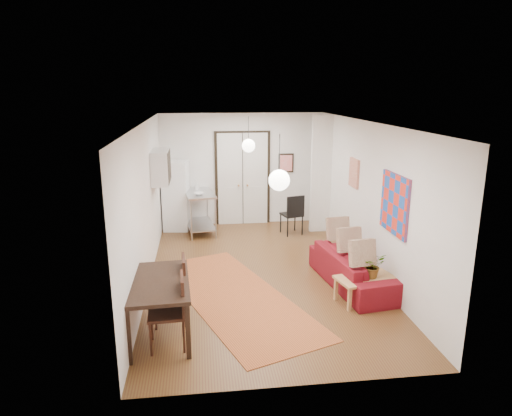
{
  "coord_description": "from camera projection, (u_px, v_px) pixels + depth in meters",
  "views": [
    {
      "loc": [
        -1.1,
        -8.21,
        3.5
      ],
      "look_at": [
        -0.04,
        0.28,
        1.25
      ],
      "focal_mm": 32.0,
      "sensor_mm": 36.0,
      "label": 1
    }
  ],
  "objects": [
    {
      "name": "bowl",
      "position": [
        199.0,
        194.0,
        10.93
      ],
      "size": [
        0.28,
        0.28,
        0.06
      ],
      "primitive_type": "imported",
      "rotation": [
        0.0,
        0.0,
        0.17
      ],
      "color": "silver",
      "rests_on": "kitchen_counter"
    },
    {
      "name": "painting_abstract",
      "position": [
        354.0,
        173.0,
        9.46
      ],
      "size": [
        0.05,
        0.5,
        0.6
      ],
      "primitive_type": "cube",
      "color": "beige",
      "rests_on": "wall_right"
    },
    {
      "name": "wall_right",
      "position": [
        368.0,
        198.0,
        8.78
      ],
      "size": [
        0.02,
        7.0,
        2.9
      ],
      "primitive_type": "cube",
      "color": "white",
      "rests_on": "floor"
    },
    {
      "name": "fridge",
      "position": [
        176.0,
        196.0,
        11.5
      ],
      "size": [
        0.69,
        0.69,
        1.75
      ],
      "primitive_type": "cube",
      "rotation": [
        0.0,
        0.0,
        -0.12
      ],
      "color": "white",
      "rests_on": "floor"
    },
    {
      "name": "painting_popart",
      "position": [
        395.0,
        204.0,
        7.53
      ],
      "size": [
        0.05,
        1.0,
        1.0
      ],
      "primitive_type": "cube",
      "color": "red",
      "rests_on": "wall_right"
    },
    {
      "name": "poster_back",
      "position": [
        286.0,
        163.0,
        11.96
      ],
      "size": [
        0.4,
        0.03,
        0.5
      ],
      "primitive_type": "cube",
      "color": "red",
      "rests_on": "wall_back"
    },
    {
      "name": "pendant_front",
      "position": [
        279.0,
        180.0,
        6.41
      ],
      "size": [
        0.3,
        0.3,
        0.8
      ],
      "color": "white",
      "rests_on": "ceiling"
    },
    {
      "name": "kitchen_counter",
      "position": [
        199.0,
        206.0,
        11.32
      ],
      "size": [
        0.85,
        1.41,
        1.02
      ],
      "rotation": [
        0.0,
        0.0,
        0.14
      ],
      "color": "#ACAEB1",
      "rests_on": "floor"
    },
    {
      "name": "black_side_chair",
      "position": [
        291.0,
        210.0,
        11.29
      ],
      "size": [
        0.56,
        0.57,
        1.0
      ],
      "rotation": [
        0.0,
        0.0,
        3.41
      ],
      "color": "black",
      "rests_on": "floor"
    },
    {
      "name": "kilim_rug",
      "position": [
        234.0,
        296.0,
        7.92
      ],
      "size": [
        2.87,
        4.39,
        0.01
      ],
      "primitive_type": "cube",
      "rotation": [
        0.0,
        0.0,
        0.36
      ],
      "color": "#AC542B",
      "rests_on": "floor"
    },
    {
      "name": "wall_cabinet",
      "position": [
        161.0,
        167.0,
        9.63
      ],
      "size": [
        0.35,
        1.0,
        0.7
      ],
      "primitive_type": "cube",
      "color": "silver",
      "rests_on": "wall_left"
    },
    {
      "name": "dining_table",
      "position": [
        158.0,
        287.0,
        6.53
      ],
      "size": [
        0.96,
        1.57,
        0.84
      ],
      "rotation": [
        0.0,
        0.0,
        0.06
      ],
      "color": "black",
      "rests_on": "floor"
    },
    {
      "name": "sofa",
      "position": [
        353.0,
        269.0,
        8.31
      ],
      "size": [
        1.14,
        2.27,
        0.63
      ],
      "primitive_type": "imported",
      "rotation": [
        0.0,
        0.0,
        1.71
      ],
      "color": "maroon",
      "rests_on": "floor"
    },
    {
      "name": "stub_partition",
      "position": [
        321.0,
        174.0,
        11.2
      ],
      "size": [
        0.5,
        0.1,
        2.9
      ],
      "primitive_type": "cube",
      "color": "white",
      "rests_on": "floor"
    },
    {
      "name": "print_left",
      "position": [
        156.0,
        161.0,
        10.08
      ],
      "size": [
        0.03,
        0.44,
        0.54
      ],
      "primitive_type": "cube",
      "color": "olive",
      "rests_on": "wall_left"
    },
    {
      "name": "potted_plant",
      "position": [
        373.0,
        265.0,
        7.59
      ],
      "size": [
        0.41,
        0.45,
        0.43
      ],
      "primitive_type": "imported",
      "rotation": [
        0.0,
        0.0,
        0.23
      ],
      "color": "#38642D",
      "rests_on": "coffee_table"
    },
    {
      "name": "wall_left",
      "position": [
        146.0,
        205.0,
        8.28
      ],
      "size": [
        0.02,
        7.0,
        2.9
      ],
      "primitive_type": "cube",
      "color": "white",
      "rests_on": "floor"
    },
    {
      "name": "pendant_back",
      "position": [
        249.0,
        146.0,
        10.25
      ],
      "size": [
        0.3,
        0.3,
        0.8
      ],
      "color": "white",
      "rests_on": "ceiling"
    },
    {
      "name": "ceiling",
      "position": [
        260.0,
        123.0,
        8.16
      ],
      "size": [
        4.2,
        7.0,
        0.02
      ],
      "primitive_type": "cube",
      "color": "white",
      "rests_on": "wall_back"
    },
    {
      "name": "wall_back",
      "position": [
        242.0,
        169.0,
        11.89
      ],
      "size": [
        4.2,
        0.02,
        2.9
      ],
      "primitive_type": "cube",
      "color": "white",
      "rests_on": "floor"
    },
    {
      "name": "coffee_table",
      "position": [
        366.0,
        281.0,
        7.65
      ],
      "size": [
        1.08,
        0.75,
        0.44
      ],
      "rotation": [
        0.0,
        0.0,
        0.23
      ],
      "color": "tan",
      "rests_on": "floor"
    },
    {
      "name": "dining_chair_near",
      "position": [
        170.0,
        282.0,
        7.02
      ],
      "size": [
        0.53,
        0.73,
        1.04
      ],
      "rotation": [
        0.0,
        0.0,
        -1.51
      ],
      "color": "#341910",
      "rests_on": "floor"
    },
    {
      "name": "dining_chair_far",
      "position": [
        167.0,
        303.0,
        6.34
      ],
      "size": [
        0.53,
        0.73,
        1.04
      ],
      "rotation": [
        0.0,
        0.0,
        -1.51
      ],
      "color": "#341910",
      "rests_on": "floor"
    },
    {
      "name": "floor",
      "position": [
        260.0,
        273.0,
        8.9
      ],
      "size": [
        7.0,
        7.0,
        0.0
      ],
      "primitive_type": "plane",
      "color": "brown",
      "rests_on": "ground"
    },
    {
      "name": "soap_bottle",
      "position": [
        197.0,
        186.0,
        11.44
      ],
      "size": [
        0.11,
        0.11,
        0.21
      ],
      "primitive_type": "imported",
      "rotation": [
        0.0,
        0.0,
        0.17
      ],
      "color": "#509EAF",
      "rests_on": "kitchen_counter"
    },
    {
      "name": "double_doors",
      "position": [
        243.0,
        179.0,
        11.91
      ],
      "size": [
        1.44,
        0.06,
        2.5
      ],
      "primitive_type": "cube",
      "color": "silver",
      "rests_on": "wall_back"
    },
    {
      "name": "wall_front",
      "position": [
        301.0,
        275.0,
        5.17
      ],
      "size": [
        4.2,
        0.02,
        2.9
      ],
      "primitive_type": "cube",
      "color": "white",
      "rests_on": "floor"
    }
  ]
}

